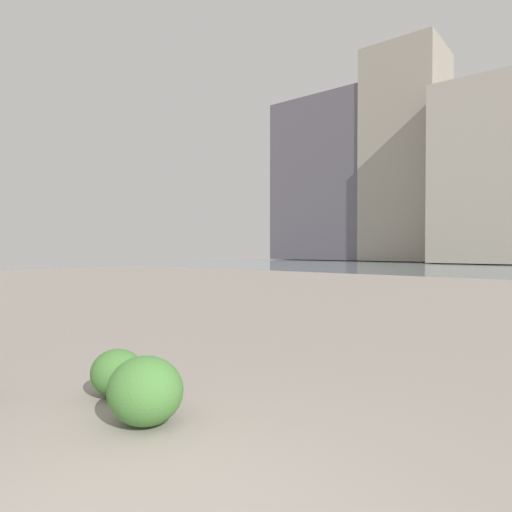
# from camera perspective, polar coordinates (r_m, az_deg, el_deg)

# --- Properties ---
(building_slab) EXTENTS (12.91, 15.92, 22.30)m
(building_slab) POSITION_cam_1_polar(r_m,az_deg,el_deg) (64.96, 29.29, 9.15)
(building_slab) COLOR #B2A899
(building_slab) RESTS_ON ground
(building_annex) EXTENTS (10.77, 10.85, 31.57)m
(building_annex) POSITION_cam_1_polar(r_m,az_deg,el_deg) (70.49, 19.35, 12.38)
(building_annex) COLOR #9E9384
(building_annex) RESTS_ON ground
(building_highrise) EXTENTS (16.99, 10.85, 26.79)m
(building_highrise) POSITION_cam_1_polar(r_m,az_deg,el_deg) (75.71, 9.62, 9.78)
(building_highrise) COLOR #5B5660
(building_highrise) RESTS_ON ground
(shrub_low) EXTENTS (0.78, 0.70, 0.66)m
(shrub_low) POSITION_cam_1_polar(r_m,az_deg,el_deg) (4.51, -14.54, -16.96)
(shrub_low) COLOR #477F38
(shrub_low) RESTS_ON ground
(shrub_round) EXTENTS (0.64, 0.58, 0.55)m
(shrub_round) POSITION_cam_1_polar(r_m,az_deg,el_deg) (5.41, -18.03, -14.58)
(shrub_round) COLOR #477F38
(shrub_round) RESTS_ON ground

